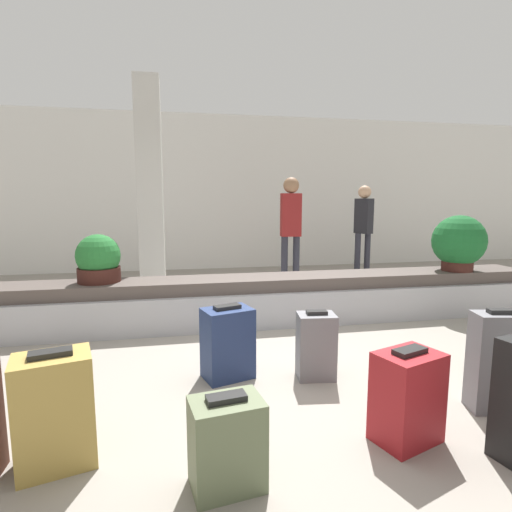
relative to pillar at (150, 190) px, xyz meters
name	(u,v)px	position (x,y,z in m)	size (l,w,h in m)	color
ground_plane	(290,375)	(1.29, -3.05, -1.60)	(18.00, 18.00, 0.00)	gray
back_wall	(221,193)	(1.29, 2.36, 0.00)	(18.00, 0.06, 3.20)	silver
carousel	(256,301)	(1.29, -1.54, -1.34)	(7.37, 0.70, 0.55)	#9E9EA3
pillar	(150,190)	(0.00, 0.00, 0.00)	(0.36, 0.36, 3.20)	beige
suitcase_0	(499,362)	(2.56, -3.86, -1.25)	(0.41, 0.26, 0.73)	slate
suitcase_2	(55,411)	(-0.29, -3.91, -1.28)	(0.45, 0.37, 0.66)	#A3843D
suitcase_3	(227,443)	(0.61, -4.26, -1.36)	(0.40, 0.30, 0.50)	#5B6647
suitcase_4	(228,343)	(0.77, -2.99, -1.30)	(0.45, 0.38, 0.61)	navy
suitcase_5	(495,342)	(3.06, -3.27, -1.36)	(0.29, 0.27, 0.50)	#5B6647
suitcase_6	(407,397)	(1.73, -4.07, -1.32)	(0.45, 0.39, 0.59)	maroon
suitcase_7	(316,346)	(1.48, -3.13, -1.33)	(0.33, 0.26, 0.57)	slate
potted_plant_0	(459,243)	(3.93, -1.62, -0.69)	(0.66, 0.66, 0.72)	#381914
potted_plant_1	(98,260)	(-0.49, -1.49, -0.80)	(0.48, 0.48, 0.53)	#381914
traveler_0	(291,222)	(2.18, 0.12, -0.49)	(0.33, 0.25, 1.82)	#282833
traveler_1	(364,222)	(3.83, 0.91, -0.56)	(0.31, 0.37, 1.73)	#282833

